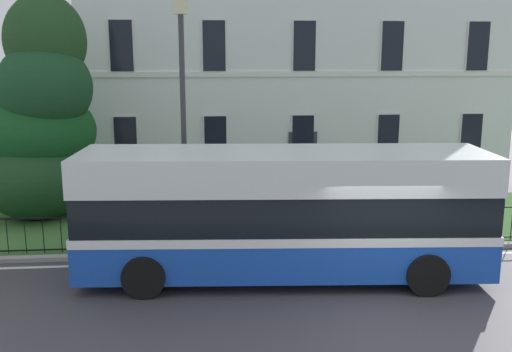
# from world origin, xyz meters

# --- Properties ---
(ground_plane) EXTENTS (60.00, 56.00, 0.18)m
(ground_plane) POSITION_xyz_m (0.00, 1.10, -0.02)
(ground_plane) COLOR #433F46
(georgian_townhouse) EXTENTS (17.12, 8.65, 13.69)m
(georgian_townhouse) POSITION_xyz_m (-0.05, 15.55, 7.00)
(georgian_townhouse) COLOR white
(georgian_townhouse) RESTS_ON ground_plane
(iron_verge_railing) EXTENTS (18.77, 0.04, 0.97)m
(iron_verge_railing) POSITION_xyz_m (-0.05, 4.40, 0.62)
(iron_verge_railing) COLOR black
(iron_verge_railing) RESTS_ON ground_plane
(evergreen_tree) EXTENTS (3.70, 3.74, 7.05)m
(evergreen_tree) POSITION_xyz_m (-8.92, 8.18, 3.10)
(evergreen_tree) COLOR #423328
(evergreen_tree) RESTS_ON ground_plane
(single_decker_bus) EXTENTS (9.64, 3.05, 3.05)m
(single_decker_bus) POSITION_xyz_m (-1.96, 2.52, 1.61)
(single_decker_bus) COLOR #1A4BB7
(single_decker_bus) RESTS_ON ground_plane
(street_lamp_post) EXTENTS (0.36, 0.24, 6.47)m
(street_lamp_post) POSITION_xyz_m (-4.34, 4.81, 3.84)
(street_lamp_post) COLOR #333338
(street_lamp_post) RESTS_ON ground_plane
(litter_bin) EXTENTS (0.47, 0.47, 1.06)m
(litter_bin) POSITION_xyz_m (-6.45, 5.00, 0.65)
(litter_bin) COLOR #23472D
(litter_bin) RESTS_ON ground_plane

